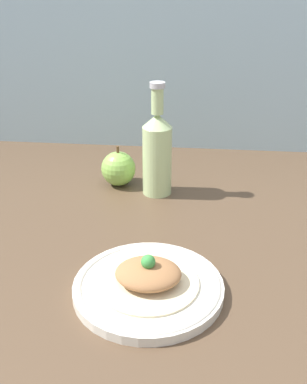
# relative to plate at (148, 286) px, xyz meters

# --- Properties ---
(ground_plane) EXTENTS (1.80, 1.10, 0.04)m
(ground_plane) POSITION_rel_plate_xyz_m (-0.01, 0.16, -0.03)
(ground_plane) COLOR brown
(wall_backsplash) EXTENTS (1.80, 0.03, 0.80)m
(wall_backsplash) POSITION_rel_plate_xyz_m (-0.01, 0.70, 0.39)
(wall_backsplash) COLOR #9EBCCC
(wall_backsplash) RESTS_ON ground_plane
(plate) EXTENTS (0.25, 0.25, 0.02)m
(plate) POSITION_rel_plate_xyz_m (0.00, 0.00, 0.00)
(plate) COLOR silver
(plate) RESTS_ON ground_plane
(plated_food) EXTENTS (0.17, 0.17, 0.05)m
(plated_food) POSITION_rel_plate_xyz_m (0.00, 0.00, 0.02)
(plated_food) COLOR beige
(plated_food) RESTS_ON plate
(cider_bottle) EXTENTS (0.07, 0.07, 0.26)m
(cider_bottle) POSITION_rel_plate_xyz_m (-0.02, 0.37, 0.09)
(cider_bottle) COLOR #B7D18E
(cider_bottle) RESTS_ON ground_plane
(apple) EXTENTS (0.08, 0.08, 0.10)m
(apple) POSITION_rel_plate_xyz_m (-0.12, 0.41, 0.03)
(apple) COLOR #84B74C
(apple) RESTS_ON ground_plane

